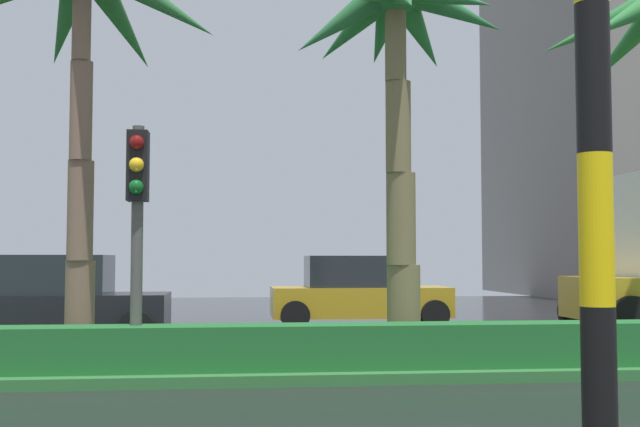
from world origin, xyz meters
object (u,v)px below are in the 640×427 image
(traffic_signal_median_right, at_px, (137,201))
(car_in_traffic_third, at_px, (54,301))
(palm_tree_centre, at_px, (81,15))
(car_in_traffic_fourth, at_px, (358,292))
(palm_tree_centre_right, at_px, (396,39))

(traffic_signal_median_right, distance_m, car_in_traffic_third, 5.78)
(traffic_signal_median_right, bearing_deg, palm_tree_centre, 136.92)
(traffic_signal_median_right, bearing_deg, car_in_traffic_third, 113.18)
(car_in_traffic_fourth, bearing_deg, palm_tree_centre_right, -94.36)
(palm_tree_centre_right, bearing_deg, car_in_traffic_fourth, 85.64)
(car_in_traffic_third, xyz_separation_m, car_in_traffic_fourth, (6.52, 3.16, 0.00))
(traffic_signal_median_right, distance_m, car_in_traffic_fourth, 9.47)
(car_in_traffic_third, relative_size, car_in_traffic_fourth, 1.00)
(car_in_traffic_third, bearing_deg, palm_tree_centre_right, -35.61)
(car_in_traffic_third, bearing_deg, car_in_traffic_fourth, 25.87)
(palm_tree_centre, relative_size, car_in_traffic_third, 1.49)
(palm_tree_centre_right, distance_m, car_in_traffic_third, 8.44)
(palm_tree_centre, height_order, car_in_traffic_third, palm_tree_centre)
(palm_tree_centre_right, relative_size, traffic_signal_median_right, 1.86)
(palm_tree_centre, relative_size, palm_tree_centre_right, 1.04)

